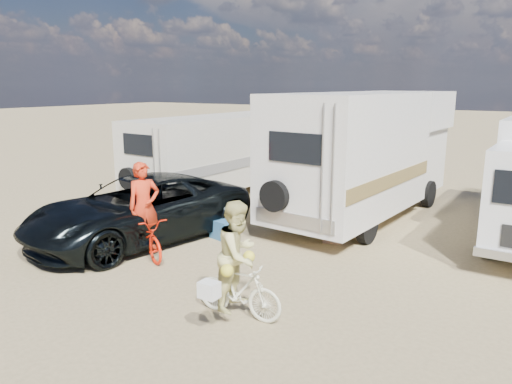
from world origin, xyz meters
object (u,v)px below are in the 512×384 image
Objects in this scene: dark_suv at (139,209)px; cooler at (223,229)px; rider_woman at (238,266)px; rv_left at (220,156)px; rv_main at (366,156)px; bike_woman at (239,290)px; rider_man at (145,214)px; crate at (333,234)px; bike_man at (146,236)px.

cooler is at bearing 47.15° from dark_suv.
rv_left is at bearing 33.92° from rider_woman.
rv_main is at bearing 64.14° from dark_suv.
rider_man is at bearing 64.99° from bike_woman.
bike_woman is at bearing -49.14° from rv_left.
rv_main is 4.20× the size of rider_woman.
rv_main is at bearing -0.59° from bike_woman.
cooler is (0.66, 1.95, -0.73)m from rider_man.
cooler is at bearing -152.43° from crate.
rv_main reaches higher than rider_man.
bike_man is 3.57m from rider_woman.
crate is (-0.28, 4.42, -0.70)m from rider_woman.
bike_man is at bearing 0.00° from rider_man.
bike_man is at bearing -133.62° from crate.
bike_man is 3.82× the size of crate.
bike_man reaches higher than cooler.
rv_main is 7.09m from rider_woman.
bike_woman is (4.28, -2.01, -0.31)m from dark_suv.
dark_suv is at bearing -148.88° from crate.
bike_man is at bearing -95.86° from cooler.
rv_left is at bearing 153.35° from crate.
rv_main reaches higher than rv_left.
rv_main is at bearing -1.96° from bike_man.
rider_woman is at bearing -86.32° from rider_man.
rider_woman reaches higher than bike_woman.
rv_main reaches higher than crate.
rider_woman is at bearing -49.14° from rv_left.
rider_man reaches higher than cooler.
dark_suv is 3.15× the size of bike_man.
rv_main reaches higher than dark_suv.
rider_man is at bearing -65.89° from rv_left.
rv_main is at bearing 73.41° from cooler.
rider_woman is (5.66, -7.13, -0.45)m from rv_left.
rider_woman is (0.00, -0.00, 0.42)m from bike_woman.
bike_man is (-2.83, -5.78, -1.28)m from rv_main.
rider_woman is 3.83× the size of crate.
bike_woman is at bearing -13.89° from dark_suv.
rv_main is 4.83× the size of bike_woman.
dark_suv is at bearing 75.35° from bike_man.
rv_left is 9.11m from rider_woman.
dark_suv is 3.15× the size of rider_woman.
cooler is (0.66, 1.95, -0.23)m from bike_man.
rv_main is 6.56m from bike_man.
crate is (3.04, 3.19, -0.78)m from rider_man.
rider_woman reaches higher than crate.
cooler is 2.68m from crate.
bike_woman is (3.32, -1.24, -0.00)m from bike_man.
rider_man is 1.09× the size of rider_woman.
bike_woman is 2.63× the size of cooler.
rv_left reaches higher than rider_woman.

